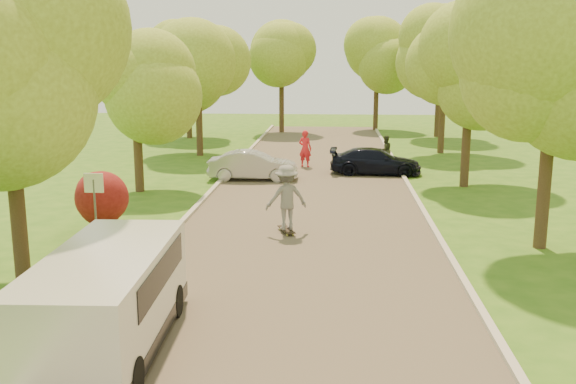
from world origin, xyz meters
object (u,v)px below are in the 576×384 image
(silver_sedan, at_px, (253,165))
(person_striped, at_px, (305,149))
(street_sign, at_px, (94,195))
(longboard, at_px, (286,230))
(dark_sedan, at_px, (375,161))
(person_olive, at_px, (385,150))
(skateboarder, at_px, (286,197))
(minivan, at_px, (108,299))

(silver_sedan, height_order, person_striped, person_striped)
(street_sign, relative_size, longboard, 2.05)
(dark_sedan, height_order, person_olive, person_olive)
(dark_sedan, xyz_separation_m, skateboarder, (-3.37, -10.66, 0.52))
(street_sign, distance_m, silver_sedan, 11.32)
(street_sign, xyz_separation_m, skateboarder, (5.25, 2.01, -0.43))
(longboard, relative_size, person_striped, 0.58)
(minivan, relative_size, person_olive, 3.42)
(person_striped, distance_m, person_olive, 4.16)
(street_sign, height_order, minivan, street_sign)
(dark_sedan, distance_m, person_olive, 2.88)
(longboard, distance_m, person_striped, 12.53)
(silver_sedan, xyz_separation_m, skateboarder, (2.16, -8.85, 0.48))
(minivan, distance_m, longboard, 8.80)
(dark_sedan, bearing_deg, silver_sedan, 110.80)
(silver_sedan, relative_size, dark_sedan, 0.93)
(skateboarder, xyz_separation_m, person_olive, (4.04, 13.46, -0.39))
(person_striped, bearing_deg, skateboarder, 112.23)
(minivan, height_order, silver_sedan, minivan)
(dark_sedan, relative_size, person_striped, 2.29)
(longboard, xyz_separation_m, skateboarder, (0.00, 0.00, 1.02))
(silver_sedan, bearing_deg, street_sign, 163.11)
(minivan, relative_size, silver_sedan, 1.29)
(person_olive, bearing_deg, skateboarder, 46.41)
(longboard, relative_size, skateboarder, 0.53)
(street_sign, distance_m, dark_sedan, 15.35)
(silver_sedan, distance_m, person_striped, 4.25)
(silver_sedan, relative_size, person_striped, 2.14)
(silver_sedan, relative_size, skateboarder, 1.97)
(longboard, height_order, skateboarder, skateboarder)
(minivan, bearing_deg, longboard, 70.09)
(dark_sedan, distance_m, longboard, 11.19)
(street_sign, bearing_deg, skateboarder, 20.91)
(minivan, xyz_separation_m, dark_sedan, (6.02, 19.01, -0.38))
(person_striped, bearing_deg, silver_sedan, 81.68)
(minivan, relative_size, person_striped, 2.77)
(longboard, xyz_separation_m, person_striped, (0.00, 12.50, 0.81))
(skateboarder, bearing_deg, silver_sedan, -97.90)
(silver_sedan, distance_m, dark_sedan, 5.82)
(silver_sedan, distance_m, longboard, 9.12)
(person_striped, xyz_separation_m, person_olive, (4.04, 0.96, -0.18))
(person_olive, bearing_deg, street_sign, 32.13)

